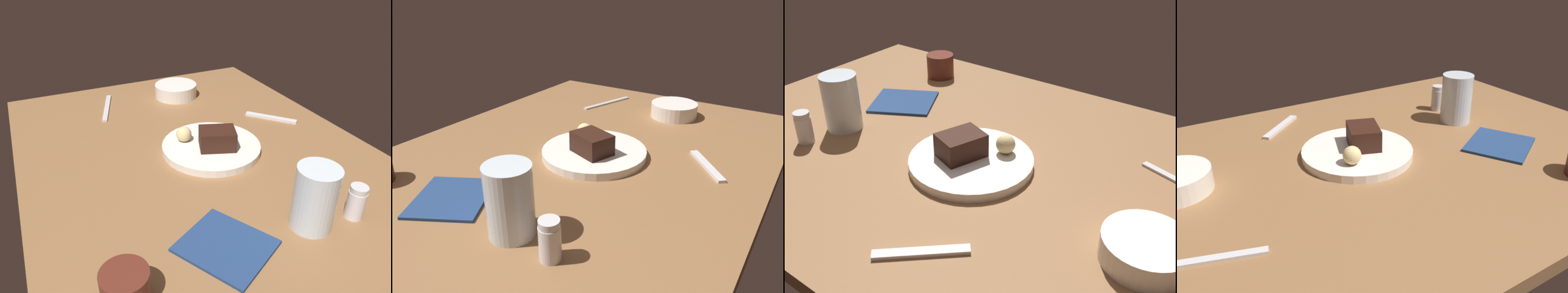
% 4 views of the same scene
% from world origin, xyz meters
% --- Properties ---
extents(dining_table, '(1.20, 0.84, 0.03)m').
position_xyz_m(dining_table, '(0.00, 0.00, 0.01)').
color(dining_table, brown).
rests_on(dining_table, ground).
extents(dessert_plate, '(0.25, 0.25, 0.02)m').
position_xyz_m(dessert_plate, '(-0.05, 0.03, 0.04)').
color(dessert_plate, white).
rests_on(dessert_plate, dining_table).
extents(chocolate_cake_slice, '(0.09, 0.10, 0.05)m').
position_xyz_m(chocolate_cake_slice, '(-0.03, 0.04, 0.07)').
color(chocolate_cake_slice, black).
rests_on(chocolate_cake_slice, dessert_plate).
extents(bread_roll, '(0.04, 0.04, 0.04)m').
position_xyz_m(bread_roll, '(-0.09, -0.02, 0.07)').
color(bread_roll, '#DBC184').
rests_on(bread_roll, dessert_plate).
extents(salt_shaker, '(0.04, 0.04, 0.07)m').
position_xyz_m(salt_shaker, '(0.29, 0.17, 0.06)').
color(salt_shaker, silver).
rests_on(salt_shaker, dining_table).
extents(water_glass, '(0.08, 0.08, 0.13)m').
position_xyz_m(water_glass, '(0.28, 0.08, 0.09)').
color(water_glass, silver).
rests_on(water_glass, dining_table).
extents(side_bowl, '(0.14, 0.14, 0.04)m').
position_xyz_m(side_bowl, '(-0.41, 0.09, 0.05)').
color(side_bowl, white).
rests_on(side_bowl, dining_table).
extents(coffee_cup, '(0.07, 0.07, 0.06)m').
position_xyz_m(coffee_cup, '(0.30, -0.29, 0.06)').
color(coffee_cup, '#562319').
rests_on(coffee_cup, dining_table).
extents(dessert_spoon, '(0.12, 0.11, 0.01)m').
position_xyz_m(dessert_spoon, '(-0.14, 0.28, 0.03)').
color(dessert_spoon, silver).
rests_on(dessert_spoon, dining_table).
extents(butter_knife, '(0.19, 0.07, 0.01)m').
position_xyz_m(butter_knife, '(-0.42, -0.14, 0.03)').
color(butter_knife, silver).
rests_on(butter_knife, dining_table).
extents(folded_napkin, '(0.20, 0.19, 0.01)m').
position_xyz_m(folded_napkin, '(0.26, -0.10, 0.03)').
color(folded_napkin, navy).
rests_on(folded_napkin, dining_table).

